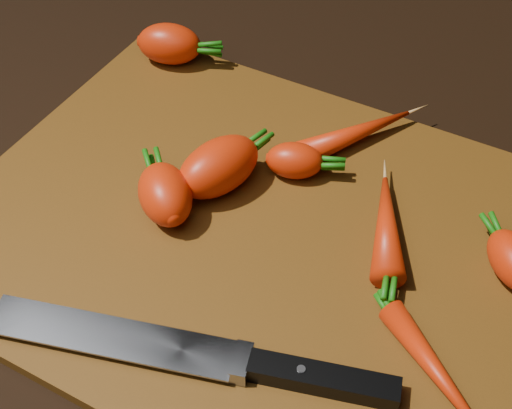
% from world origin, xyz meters
% --- Properties ---
extents(ground, '(2.00, 2.00, 0.01)m').
position_xyz_m(ground, '(0.00, 0.00, -0.01)').
color(ground, black).
extents(cutting_board, '(0.50, 0.40, 0.01)m').
position_xyz_m(cutting_board, '(0.00, 0.00, 0.01)').
color(cutting_board, brown).
rests_on(cutting_board, ground).
extents(carrot_0, '(0.08, 0.06, 0.04)m').
position_xyz_m(carrot_0, '(-0.19, 0.17, 0.03)').
color(carrot_0, red).
rests_on(carrot_0, cutting_board).
extents(carrot_1, '(0.08, 0.08, 0.04)m').
position_xyz_m(carrot_1, '(-0.07, -0.02, 0.03)').
color(carrot_1, red).
rests_on(carrot_1, cutting_board).
extents(carrot_2, '(0.07, 0.09, 0.05)m').
position_xyz_m(carrot_2, '(-0.05, 0.03, 0.04)').
color(carrot_2, red).
rests_on(carrot_2, cutting_board).
extents(carrot_3, '(0.06, 0.05, 0.03)m').
position_xyz_m(carrot_3, '(0.00, 0.08, 0.03)').
color(carrot_3, red).
rests_on(carrot_3, cutting_board).
extents(carrot_5, '(0.09, 0.12, 0.03)m').
position_xyz_m(carrot_5, '(0.04, 0.14, 0.03)').
color(carrot_5, red).
rests_on(carrot_5, cutting_board).
extents(carrot_6, '(0.11, 0.09, 0.02)m').
position_xyz_m(carrot_6, '(0.19, -0.07, 0.02)').
color(carrot_6, red).
rests_on(carrot_6, cutting_board).
extents(carrot_7, '(0.07, 0.11, 0.03)m').
position_xyz_m(carrot_7, '(0.11, 0.04, 0.03)').
color(carrot_7, red).
rests_on(carrot_7, cutting_board).
extents(knife, '(0.30, 0.11, 0.02)m').
position_xyz_m(knife, '(-0.02, -0.15, 0.02)').
color(knife, gray).
rests_on(knife, cutting_board).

